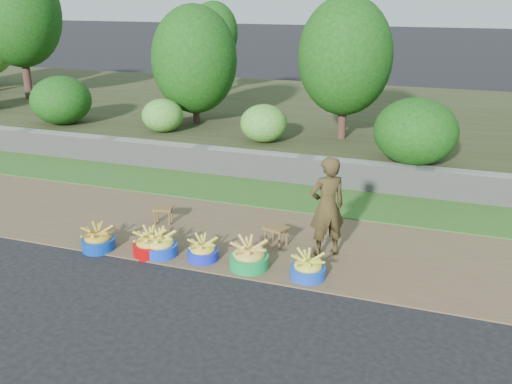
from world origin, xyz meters
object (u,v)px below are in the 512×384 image
(stool_left, at_px, (163,211))
(basin_f, at_px, (308,268))
(basin_a, at_px, (98,240))
(basin_b, at_px, (150,244))
(basin_c, at_px, (160,245))
(stool_right, at_px, (276,231))
(basin_d, at_px, (203,251))
(basin_e, at_px, (249,257))
(vendor_woman, at_px, (327,207))

(stool_left, bearing_deg, basin_f, -20.77)
(basin_a, relative_size, basin_b, 0.97)
(basin_f, distance_m, stool_left, 2.87)
(basin_c, xyz_separation_m, stool_right, (1.46, 0.86, 0.09))
(basin_d, distance_m, stool_left, 1.52)
(basin_e, bearing_deg, basin_a, -175.68)
(basin_d, xyz_separation_m, stool_right, (0.82, 0.79, 0.11))
(stool_right, distance_m, vendor_woman, 0.90)
(basin_d, height_order, basin_f, basin_f)
(basin_e, bearing_deg, stool_right, 81.34)
(basin_a, xyz_separation_m, vendor_woman, (3.16, 0.93, 0.58))
(stool_right, height_order, vendor_woman, vendor_woman)
(basin_f, height_order, stool_right, basin_f)
(basin_b, bearing_deg, vendor_woman, 19.25)
(basin_c, bearing_deg, basin_f, 1.12)
(stool_left, bearing_deg, basin_b, -70.58)
(basin_a, height_order, stool_left, basin_a)
(basin_d, bearing_deg, basin_c, -173.49)
(basin_c, bearing_deg, stool_left, 116.41)
(basin_b, distance_m, vendor_woman, 2.56)
(basin_d, distance_m, stool_right, 1.14)
(basin_b, height_order, stool_left, basin_b)
(stool_left, bearing_deg, basin_a, -109.66)
(basin_e, height_order, stool_right, basin_e)
(basin_c, distance_m, basin_f, 2.16)
(vendor_woman, bearing_deg, basin_d, -12.15)
(basin_a, height_order, basin_f, basin_a)
(stool_right, bearing_deg, stool_left, 174.23)
(stool_right, bearing_deg, vendor_woman, -4.28)
(stool_left, distance_m, vendor_woman, 2.80)
(stool_left, height_order, stool_right, stool_right)
(basin_e, bearing_deg, basin_b, -177.30)
(basin_b, bearing_deg, stool_left, 109.42)
(basin_a, distance_m, basin_d, 1.59)
(basin_e, xyz_separation_m, basin_f, (0.82, -0.01, -0.02))
(basin_d, height_order, vendor_woman, vendor_woman)
(basin_f, bearing_deg, stool_left, 159.23)
(basin_d, bearing_deg, basin_a, -172.94)
(basin_d, xyz_separation_m, vendor_woman, (1.58, 0.73, 0.60))
(basin_d, distance_m, vendor_woman, 1.84)
(basin_d, xyz_separation_m, basin_e, (0.70, -0.02, 0.03))
(basin_b, bearing_deg, basin_a, -172.71)
(basin_b, xyz_separation_m, stool_right, (1.60, 0.88, 0.09))
(basin_b, bearing_deg, basin_d, 6.82)
(vendor_woman, bearing_deg, basin_f, 48.84)
(basin_a, bearing_deg, basin_b, 7.29)
(basin_b, relative_size, basin_c, 1.01)
(vendor_woman, bearing_deg, basin_a, -20.65)
(basin_d, bearing_deg, stool_right, 43.71)
(basin_d, relative_size, stool_right, 1.11)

